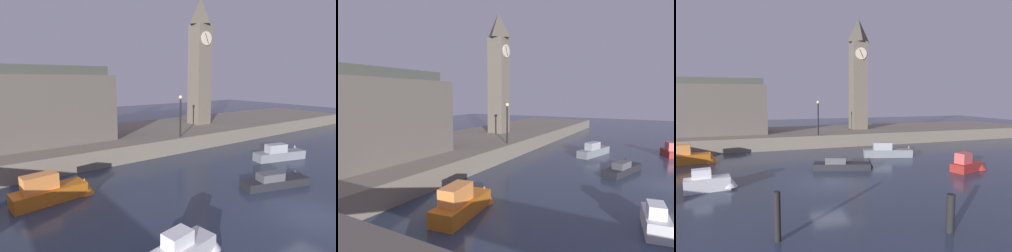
# 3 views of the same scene
# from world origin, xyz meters

# --- Properties ---
(ground_plane) EXTENTS (120.00, 120.00, 0.00)m
(ground_plane) POSITION_xyz_m (0.00, 0.00, 0.00)
(ground_plane) COLOR #2D384C
(far_embankment) EXTENTS (70.00, 12.00, 1.50)m
(far_embankment) POSITION_xyz_m (0.00, 20.00, 0.75)
(far_embankment) COLOR slate
(far_embankment) RESTS_ON ground
(clock_tower) EXTENTS (2.31, 2.36, 15.21)m
(clock_tower) POSITION_xyz_m (9.50, 19.81, 9.37)
(clock_tower) COLOR #6B6051
(clock_tower) RESTS_ON far_embankment
(parliament_hall) EXTENTS (12.68, 5.29, 10.85)m
(parliament_hall) POSITION_xyz_m (-9.83, 19.60, 4.91)
(parliament_hall) COLOR #5B544C
(parliament_hall) RESTS_ON far_embankment
(streetlamp) EXTENTS (0.36, 0.36, 4.07)m
(streetlamp) POSITION_xyz_m (2.55, 14.70, 4.03)
(streetlamp) COLOR black
(streetlamp) RESTS_ON far_embankment
(mooring_post_left) EXTENTS (0.27, 0.27, 2.14)m
(mooring_post_left) POSITION_xyz_m (-4.17, -7.22, 1.07)
(mooring_post_left) COLOR black
(mooring_post_left) RESTS_ON ground
(mooring_post_right) EXTENTS (0.36, 0.36, 1.74)m
(mooring_post_right) POSITION_xyz_m (3.26, -8.72, 0.87)
(mooring_post_right) COLOR black
(mooring_post_right) RESTS_ON ground
(boat_barge_dark) EXTENTS (5.50, 2.56, 1.36)m
(boat_barge_dark) POSITION_xyz_m (2.63, 3.69, 0.36)
(boat_barge_dark) COLOR #232328
(boat_barge_dark) RESTS_ON ground
(boat_cruiser_grey) EXTENTS (5.56, 2.47, 1.67)m
(boat_cruiser_grey) POSITION_xyz_m (8.40, 7.27, 0.51)
(boat_cruiser_grey) COLOR gray
(boat_cruiser_grey) RESTS_ON ground
(boat_ferry_white) EXTENTS (3.35, 1.48, 1.44)m
(boat_ferry_white) POSITION_xyz_m (-7.69, 1.00, 0.54)
(boat_ferry_white) COLOR silver
(boat_ferry_white) RESTS_ON ground
(boat_patrol_orange) EXTENTS (4.95, 1.91, 1.80)m
(boat_patrol_orange) POSITION_xyz_m (-10.52, 9.99, 0.61)
(boat_patrol_orange) COLOR orange
(boat_patrol_orange) RESTS_ON ground
(boat_dinghy_red) EXTENTS (3.62, 2.09, 1.51)m
(boat_dinghy_red) POSITION_xyz_m (11.86, 0.15, 0.50)
(boat_dinghy_red) COLOR maroon
(boat_dinghy_red) RESTS_ON ground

